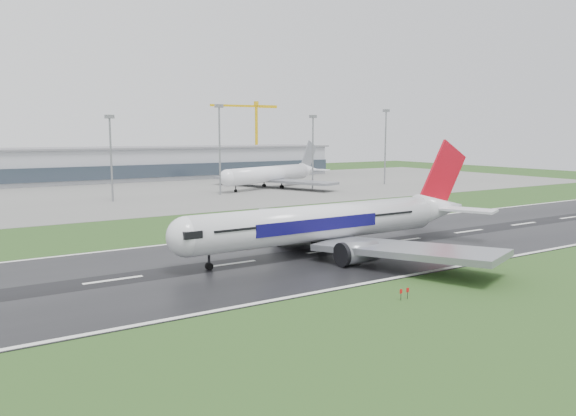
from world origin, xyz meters
TOP-DOWN VIEW (x-y plane):
  - ground at (0.00, 0.00)m, footprint 520.00×520.00m
  - runway at (0.00, 0.00)m, footprint 400.00×45.00m
  - apron at (0.00, 125.00)m, footprint 400.00×130.00m
  - terminal at (0.00, 185.00)m, footprint 240.00×36.00m
  - main_airliner at (1.67, -1.68)m, footprint 68.02×64.85m
  - parked_airliner at (53.89, 112.44)m, footprint 79.40×76.92m
  - tower_crane at (94.86, 200.00)m, footprint 41.13×5.15m
  - runway_sign at (18.59, -22.70)m, footprint 2.30×0.29m
  - floodmast_2 at (-14.00, 100.00)m, footprint 0.64×0.64m
  - floodmast_3 at (24.74, 100.00)m, footprint 0.64×0.64m
  - floodmast_4 at (65.59, 100.00)m, footprint 0.64×0.64m
  - floodmast_5 at (104.04, 100.00)m, footprint 0.64×0.64m

SIDE VIEW (x-z plane):
  - ground at x=0.00m, z-range 0.00..0.00m
  - apron at x=0.00m, z-range 0.00..0.08m
  - runway at x=0.00m, z-range 0.00..0.10m
  - runway_sign at x=18.59m, z-range 0.00..1.04m
  - terminal at x=0.00m, z-range 0.00..15.00m
  - parked_airliner at x=53.89m, z-range 0.08..18.44m
  - main_airliner at x=1.67m, z-range 0.10..19.98m
  - floodmast_2 at x=-14.00m, z-range 0.00..27.01m
  - floodmast_4 at x=65.59m, z-range 0.00..28.35m
  - floodmast_3 at x=24.74m, z-range 0.00..31.41m
  - floodmast_5 at x=104.04m, z-range 0.00..31.46m
  - tower_crane at x=94.86m, z-range 0.00..40.84m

